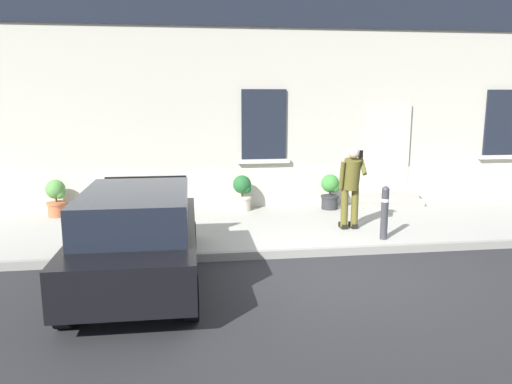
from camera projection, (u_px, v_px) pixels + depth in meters
The scene contains 12 objects.
ground_plane at pixel (324, 274), 8.18m from camera, with size 80.00×80.00×0.00m, color #232326.
sidewalk at pixel (289, 227), 10.89m from camera, with size 24.00×3.60×0.15m, color #99968E.
curb_edge at pixel (310, 253), 9.08m from camera, with size 24.00×0.12×0.15m, color gray.
building_facade at pixel (271, 62), 12.62m from camera, with size 24.00×1.52×7.50m.
entrance_stoop at pixel (388, 199), 12.74m from camera, with size 1.63×0.64×0.32m.
hatchback_car_black at pixel (138, 235), 7.63m from camera, with size 1.82×4.08×1.50m.
bollard_near_person at pixel (385, 211), 9.58m from camera, with size 0.15×0.15×1.04m.
person_on_phone at pixel (351, 182), 10.22m from camera, with size 0.51×0.51×1.74m.
planter_terracotta at pixel (56, 197), 11.42m from camera, with size 0.44×0.44×0.86m.
planter_olive at pixel (151, 196), 11.51m from camera, with size 0.44×0.44×0.86m.
planter_cream at pixel (242, 192), 12.03m from camera, with size 0.44×0.44×0.86m.
planter_charcoal at pixel (330, 191), 12.19m from camera, with size 0.44×0.44×0.86m.
Camera 1 is at (-2.18, -7.55, 2.88)m, focal length 34.93 mm.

